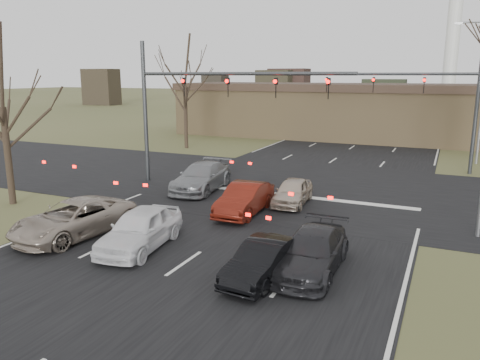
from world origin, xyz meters
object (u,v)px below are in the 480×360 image
Objects in this scene: mast_arm_far at (429,93)px; car_black_hatch at (263,260)px; mast_arm_near at (194,95)px; car_white_sedan at (140,229)px; car_grey_ahead at (202,177)px; car_silver_ahead at (293,192)px; car_red_ahead at (245,199)px; building at (389,112)px; car_silver_suv at (74,219)px; car_charcoal_sedan at (312,252)px.

mast_arm_far reaches higher than car_black_hatch.
mast_arm_near is 2.81× the size of car_white_sedan.
mast_arm_far is 21.54m from car_white_sedan.
car_silver_ahead is at bearing -12.37° from car_grey_ahead.
mast_arm_near is 15.17m from mast_arm_far.
mast_arm_near is at bearing 138.69° from car_red_ahead.
car_silver_ahead is (-1.04, -26.44, -2.04)m from building.
car_charcoal_sedan is (9.32, 0.56, -0.05)m from car_silver_suv.
car_silver_suv is at bearing -179.73° from car_black_hatch.
car_charcoal_sedan is at bearing 50.35° from car_black_hatch.
mast_arm_far is (11.41, 10.00, -0.06)m from mast_arm_near.
car_black_hatch is at bearing 2.88° from car_silver_suv.
building reaches higher than car_red_ahead.
car_grey_ahead is at bearing -43.93° from mast_arm_near.
car_grey_ahead is (0.89, 8.58, 0.03)m from car_silver_suv.
car_charcoal_sedan is at bearing -43.59° from mast_arm_near.
car_charcoal_sedan is (-2.18, -18.79, -4.37)m from mast_arm_far.
mast_arm_near reaches higher than car_silver_suv.
building is at bearing 91.92° from car_charcoal_sedan.
car_white_sedan is 1.18× the size of car_silver_ahead.
mast_arm_far is 2.50× the size of car_charcoal_sedan.
car_black_hatch is (8.14, -0.64, -0.10)m from car_silver_suv.
car_black_hatch is (5.01, -0.61, -0.14)m from car_white_sedan.
car_red_ahead is (3.93, -3.11, -0.04)m from car_grey_ahead.
car_red_ahead is (1.68, 5.50, -0.05)m from car_white_sedan.
building is 26.63m from car_grey_ahead.
car_silver_ahead is (6.28, 7.91, -0.08)m from car_silver_suv.
mast_arm_near is 4.48m from car_grey_ahead.
mast_arm_far is 2.21× the size of car_grey_ahead.
mast_arm_far is at bearing 59.05° from car_white_sedan.
car_charcoal_sedan is (9.23, -8.79, -4.43)m from mast_arm_near.
car_black_hatch is at bearing -63.44° from car_red_ahead.
mast_arm_near reaches higher than car_black_hatch.
mast_arm_far reaches higher than car_charcoal_sedan.
car_silver_ahead is at bearing 111.00° from car_charcoal_sedan.
car_grey_ahead reaches higher than car_silver_ahead.
building reaches higher than car_silver_suv.
car_charcoal_sedan is at bearing -49.44° from car_red_ahead.
car_white_sedan is 8.89m from car_grey_ahead.
building is at bearing 105.58° from mast_arm_far.
car_white_sedan is 8.54m from car_silver_ahead.
car_charcoal_sedan is at bearing -96.63° from mast_arm_far.
car_red_ahead is 1.15× the size of car_silver_ahead.
car_charcoal_sedan is at bearing -86.61° from building.
mast_arm_far is 2.58× the size of car_white_sedan.
mast_arm_far reaches higher than car_silver_ahead.
mast_arm_near is 3.33× the size of car_silver_ahead.
mast_arm_far is 2.21× the size of car_silver_suv.
mast_arm_far is at bearing 41.22° from mast_arm_near.
mast_arm_near is at bearing 100.39° from car_white_sedan.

